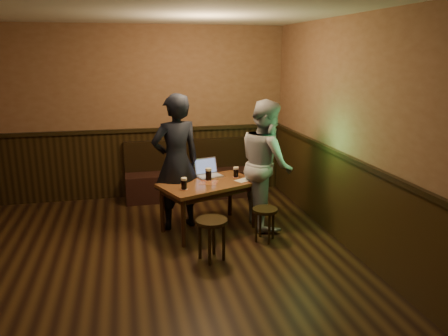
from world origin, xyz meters
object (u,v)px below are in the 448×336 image
pint_left (184,184)px  person_grey (266,164)px  stool_left (212,228)px  pint_right (236,172)px  person_suit (176,162)px  stool_right (265,215)px  pint_mid (208,174)px  laptop (208,172)px  bench (192,179)px  pub_table (209,189)px

pint_left → person_grey: 1.21m
stool_left → pint_right: bearing=62.2°
pint_right → person_grey: size_ratio=0.08×
pint_left → person_suit: bearing=95.6°
stool_right → person_grey: size_ratio=0.25×
pint_mid → person_suit: 0.47m
pint_mid → pint_right: bearing=9.9°
pint_left → pint_right: size_ratio=1.05×
stool_right → laptop: 1.09m
stool_right → pint_left: size_ratio=2.81×
pint_right → laptop: 0.40m
person_grey → pint_mid: bearing=84.8°
bench → pint_mid: bearing=-89.3°
stool_right → pint_right: (-0.21, 0.69, 0.40)m
stool_left → stool_right: 0.86m
stool_left → person_suit: size_ratio=0.27×
bench → stool_left: 2.38m
person_grey → pint_left: bearing=102.2°
pint_left → pint_right: pint_left is taller
pub_table → pint_right: 0.48m
pint_mid → laptop: laptop is taller
person_grey → stool_left: bearing=133.8°
pint_mid → person_suit: person_suit is taller
stool_left → pint_right: (0.56, 1.06, 0.35)m
stool_left → stool_right: bearing=26.0°
pint_mid → pint_right: size_ratio=1.18×
stool_right → pint_right: size_ratio=2.94×
stool_left → pint_right: 1.25m
stool_left → person_grey: (0.95, 0.92, 0.48)m
stool_right → person_suit: size_ratio=0.24×
pint_right → pint_mid: bearing=-170.1°
bench → pint_mid: bench is taller
bench → pint_left: 1.80m
pub_table → stool_left: (-0.14, -0.89, -0.19)m
pint_left → pub_table: bearing=32.4°
stool_right → pint_left: pint_left is taller
laptop → person_suit: person_suit is taller
stool_right → person_suit: bearing=145.0°
bench → laptop: bearing=-87.4°
pub_table → person_suit: (-0.40, 0.21, 0.34)m
pub_table → stool_left: 0.92m
bench → pub_table: bearing=-90.0°
stool_right → pint_mid: size_ratio=2.50×
pint_right → person_grey: person_grey is taller
laptop → stool_left: bearing=-115.7°
bench → pint_mid: 1.45m
stool_left → pint_left: size_ratio=3.22×
pint_mid → stool_left: bearing=-98.9°
bench → pint_mid: (0.02, -1.38, 0.45)m
stool_left → stool_right: stool_left is taller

